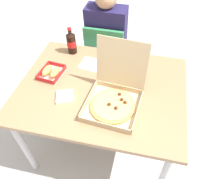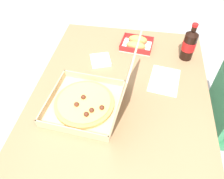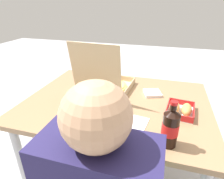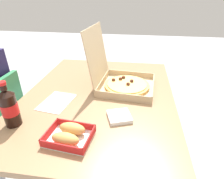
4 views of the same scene
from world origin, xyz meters
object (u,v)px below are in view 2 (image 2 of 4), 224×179
at_px(paper_menu, 164,80).
at_px(napkin_pile, 100,60).
at_px(cola_bottle, 189,44).
at_px(pizza_box_open, 91,100).
at_px(bread_side_box, 137,43).

relative_size(paper_menu, napkin_pile, 1.91).
xyz_separation_m(cola_bottle, napkin_pile, (0.12, -0.49, -0.08)).
height_order(pizza_box_open, cola_bottle, pizza_box_open).
relative_size(cola_bottle, napkin_pile, 2.04).
bearing_deg(bread_side_box, pizza_box_open, -18.63).
bearing_deg(napkin_pile, paper_menu, 74.93).
bearing_deg(paper_menu, napkin_pile, -96.76).
relative_size(bread_side_box, napkin_pile, 1.87).
xyz_separation_m(pizza_box_open, bread_side_box, (-0.51, 0.17, -0.03)).
bearing_deg(napkin_pile, bread_side_box, 132.09).
distance_m(pizza_box_open, cola_bottle, 0.65).
distance_m(bread_side_box, napkin_pile, 0.26).
relative_size(pizza_box_open, bread_side_box, 2.04).
xyz_separation_m(bread_side_box, cola_bottle, (0.06, 0.30, 0.07)).
relative_size(cola_bottle, paper_menu, 1.07).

